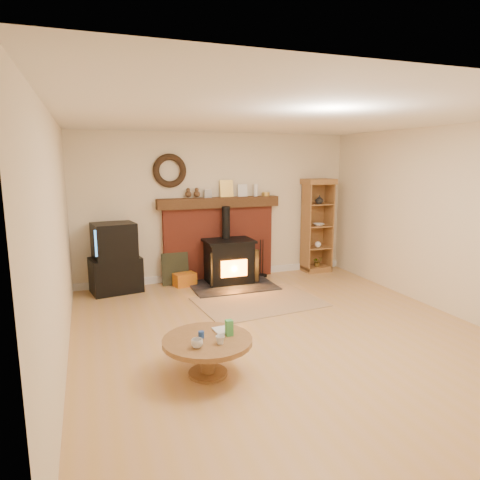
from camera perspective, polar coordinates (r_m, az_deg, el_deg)
name	(u,v)px	position (r m, az deg, el deg)	size (l,w,h in m)	color
ground	(282,332)	(5.50, 5.60, -12.17)	(5.50, 5.50, 0.00)	tan
room_shell	(280,195)	(5.17, 5.31, 6.03)	(5.02, 5.52, 2.61)	beige
chimney_breast	(219,235)	(7.68, -2.82, 0.66)	(2.20, 0.22, 1.78)	#983826
wood_stove	(229,262)	(7.42, -1.43, -3.00)	(1.40, 1.00, 1.34)	black
area_rug	(259,302)	(6.56, 2.54, -8.25)	(1.82, 1.25, 0.01)	olive
tv_unit	(115,259)	(7.22, -16.32, -2.48)	(0.86, 0.66, 1.14)	black
curio_cabinet	(317,225)	(8.32, 10.18, 1.92)	(0.57, 0.41, 1.78)	olive
firelog_box	(185,280)	(7.41, -7.38, -5.25)	(0.36, 0.23, 0.23)	orange
leaning_painting	(175,269)	(7.48, -8.62, -3.81)	(0.46, 0.03, 0.56)	black
fire_tools	(262,271)	(7.94, 3.00, -4.16)	(0.16, 0.16, 0.70)	black
coffee_table	(208,345)	(4.38, -4.31, -13.84)	(0.90, 0.90, 0.54)	brown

